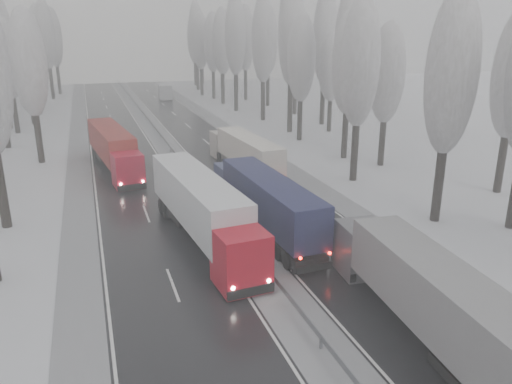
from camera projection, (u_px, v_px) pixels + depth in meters
carriageway_right at (251, 180)px, 47.26m from camera, size 7.50×200.00×0.03m
carriageway_left at (138, 191)px, 44.04m from camera, size 7.50×200.00×0.03m
median_slush at (196, 186)px, 45.65m from camera, size 3.00×200.00×0.04m
shoulder_right at (299, 176)px, 48.77m from camera, size 2.40×200.00×0.04m
shoulder_left at (79, 197)px, 42.52m from camera, size 2.40×200.00×0.04m
median_guardrail at (196, 180)px, 45.46m from camera, size 0.12×200.00×0.76m
tree_16 at (451, 75)px, 34.06m from camera, size 3.60×3.60×16.53m
tree_18 at (360, 64)px, 44.12m from camera, size 3.60×3.60×16.58m
tree_19 at (387, 74)px, 49.81m from camera, size 3.60×3.60×14.57m
tree_20 at (349, 64)px, 52.66m from camera, size 3.60×3.60×15.71m
tree_21 at (350, 45)px, 56.37m from camera, size 3.60×3.60×18.62m
tree_22 at (301, 59)px, 61.76m from camera, size 3.60×3.60×15.86m
tree_23 at (332, 67)px, 67.74m from camera, size 3.60×3.60×13.55m
tree_24 at (291, 33)px, 66.00m from camera, size 3.60×3.60×20.49m
tree_25 at (325, 38)px, 71.92m from camera, size 3.60×3.60×19.44m
tree_26 at (263, 41)px, 75.46m from camera, size 3.60×3.60×18.78m
tree_27 at (296, 45)px, 81.48m from camera, size 3.60×3.60×17.62m
tree_28 at (235, 36)px, 84.55m from camera, size 3.60×3.60×19.62m
tree_29 at (268, 41)px, 90.70m from camera, size 3.60×3.60×18.11m
tree_30 at (222, 42)px, 93.74m from camera, size 3.60×3.60×17.86m
tree_31 at (245, 39)px, 99.01m from camera, size 3.60×3.60×18.58m
tree_32 at (213, 43)px, 100.63m from camera, size 3.60×3.60×17.33m
tree_33 at (223, 52)px, 105.78m from camera, size 3.60×3.60×14.33m
tree_34 at (200, 41)px, 106.69m from camera, size 3.60×3.60×17.63m
tree_35 at (236, 39)px, 112.99m from camera, size 3.60×3.60×18.25m
tree_36 at (196, 33)px, 115.45m from camera, size 3.60×3.60×20.23m
tree_37 at (221, 43)px, 121.95m from camera, size 3.60×3.60×16.37m
tree_38 at (194, 39)px, 125.93m from camera, size 3.60×3.60×17.97m
tree_39 at (202, 43)px, 130.74m from camera, size 3.60×3.60×16.19m
tree_62 at (29, 63)px, 50.55m from camera, size 3.60×3.60×16.04m
tree_66 at (7, 60)px, 66.20m from camera, size 3.60×3.60×15.23m
tree_68 at (24, 51)px, 72.49m from camera, size 3.60×3.60×16.65m
tree_70 at (32, 47)px, 81.56m from camera, size 3.60×3.60×17.09m
tree_71 at (1, 36)px, 83.21m from camera, size 3.60×3.60×19.61m
tree_72 at (21, 53)px, 89.57m from camera, size 3.60×3.60×15.11m
tree_73 at (5, 44)px, 91.87m from camera, size 3.60×3.60×17.22m
tree_74 at (46, 35)px, 99.57m from camera, size 3.60×3.60×19.68m
tree_76 at (54, 38)px, 108.57m from camera, size 3.60×3.60×18.55m
tree_77 at (29, 51)px, 111.28m from camera, size 3.60×3.60×14.32m
tree_78 at (38, 35)px, 113.23m from camera, size 3.60×3.60×19.55m
tree_79 at (27, 42)px, 116.47m from camera, size 3.60×3.60×17.07m
truck_grey_tarp at (428, 294)px, 22.15m from camera, size 3.81×15.97×4.06m
truck_blue_box at (264, 198)px, 34.89m from camera, size 3.22×15.88×4.05m
truck_cream_box at (245, 151)px, 49.31m from camera, size 3.29×14.80×3.77m
box_truck_distant at (165, 91)px, 103.37m from camera, size 3.22×8.29×3.02m
truck_red_white at (202, 207)px, 32.56m from camera, size 4.17×17.25×4.39m
truck_red_red at (113, 147)px, 50.00m from camera, size 4.44×16.38×4.16m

